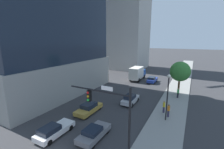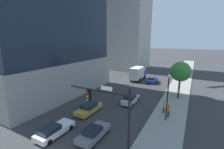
{
  "view_description": "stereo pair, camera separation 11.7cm",
  "coord_description": "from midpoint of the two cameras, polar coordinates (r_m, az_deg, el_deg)",
  "views": [
    {
      "loc": [
        10.22,
        -6.79,
        10.3
      ],
      "look_at": [
        1.39,
        9.81,
        6.11
      ],
      "focal_mm": 24.77,
      "sensor_mm": 36.0,
      "label": 1
    },
    {
      "loc": [
        10.32,
        -6.73,
        10.3
      ],
      "look_at": [
        1.39,
        9.81,
        6.11
      ],
      "focal_mm": 24.77,
      "sensor_mm": 36.0,
      "label": 2
    }
  ],
  "objects": [
    {
      "name": "pedestrian_orange_shirt",
      "position": [
        22.59,
        20.3,
        -12.36
      ],
      "size": [
        0.34,
        0.34,
        1.8
      ],
      "color": "#38334C",
      "rests_on": "sidewalk"
    },
    {
      "name": "car_white",
      "position": [
        19.01,
        -20.52,
        -18.72
      ],
      "size": [
        1.8,
        4.47,
        1.37
      ],
      "color": "silver",
      "rests_on": "ground"
    },
    {
      "name": "car_silver",
      "position": [
        26.03,
        6.98,
        -9.02
      ],
      "size": [
        1.75,
        4.11,
        1.52
      ],
      "color": "#B7B7BC",
      "rests_on": "ground"
    },
    {
      "name": "pedestrian_green_shirt",
      "position": [
        30.21,
        23.39,
        -6.29
      ],
      "size": [
        0.34,
        0.34,
        1.8
      ],
      "color": "black",
      "rests_on": "sidewalk"
    },
    {
      "name": "car_gray",
      "position": [
        17.67,
        -6.63,
        -20.56
      ],
      "size": [
        1.84,
        4.3,
        1.3
      ],
      "color": "slate",
      "rests_on": "ground"
    },
    {
      "name": "pedestrian_yellow_shirt",
      "position": [
        23.68,
        18.82,
        -11.18
      ],
      "size": [
        0.34,
        0.34,
        1.73
      ],
      "color": "#38334C",
      "rests_on": "sidewalk"
    },
    {
      "name": "car_blue",
      "position": [
        39.5,
        14.85,
        -1.84
      ],
      "size": [
        1.78,
        4.31,
        1.56
      ],
      "color": "#233D9E",
      "rests_on": "ground"
    },
    {
      "name": "street_lamp",
      "position": [
        20.56,
        20.1,
        -5.77
      ],
      "size": [
        0.44,
        0.44,
        6.08
      ],
      "color": "black",
      "rests_on": "sidewalk"
    },
    {
      "name": "car_gold",
      "position": [
        23.1,
        -8.35,
        -12.16
      ],
      "size": [
        1.92,
        4.61,
        1.41
      ],
      "color": "#AD8938",
      "rests_on": "ground"
    },
    {
      "name": "traffic_light_pole",
      "position": [
        13.5,
        -0.67,
        -12.37
      ],
      "size": [
        6.12,
        0.48,
        6.57
      ],
      "color": "black",
      "rests_on": "sidewalk"
    },
    {
      "name": "box_truck",
      "position": [
        40.83,
        9.56,
        0.54
      ],
      "size": [
        2.42,
        6.97,
        3.51
      ],
      "color": "#1E4799",
      "rests_on": "ground"
    },
    {
      "name": "sidewalk",
      "position": [
        28.74,
        22.06,
        -9.24
      ],
      "size": [
        4.41,
        120.0,
        0.15
      ],
      "primitive_type": "cube",
      "color": "gray",
      "rests_on": "ground"
    },
    {
      "name": "construction_building",
      "position": [
        58.89,
        6.21,
        17.59
      ],
      "size": [
        13.79,
        22.32,
        37.62
      ],
      "color": "#B2AFA8",
      "rests_on": "ground"
    },
    {
      "name": "street_tree",
      "position": [
        31.37,
        24.1,
        0.97
      ],
      "size": [
        3.69,
        3.69,
        6.3
      ],
      "color": "brown",
      "rests_on": "sidewalk"
    }
  ]
}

